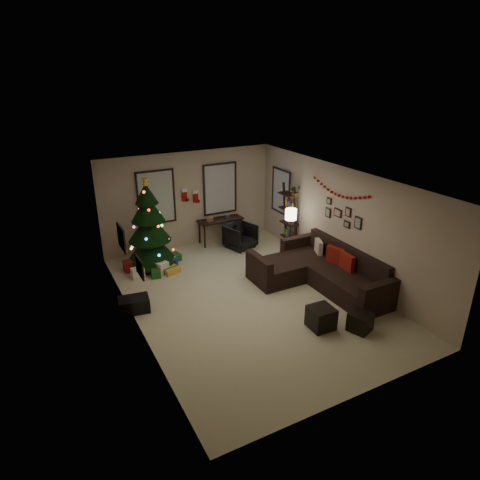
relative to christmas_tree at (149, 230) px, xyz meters
name	(u,v)px	position (x,y,z in m)	size (l,w,h in m)	color
floor	(248,297)	(1.44, -2.59, -1.00)	(7.00, 7.00, 0.00)	beige
ceiling	(249,180)	(1.44, -2.59, 1.70)	(7.00, 7.00, 0.00)	white
wall_back	(189,199)	(1.44, 0.91, 0.35)	(5.00, 5.00, 0.00)	#C2AD94
wall_front	(365,324)	(1.44, -6.09, 0.35)	(5.00, 5.00, 0.00)	#C2AD94
wall_left	(132,265)	(-1.06, -2.59, 0.35)	(7.00, 7.00, 0.00)	#C2AD94
wall_right	(340,223)	(3.94, -2.59, 0.35)	(7.00, 7.00, 0.00)	#C2AD94
window_back_left	(156,197)	(0.49, 0.88, 0.55)	(1.05, 0.06, 1.50)	#728CB2
window_back_right	(220,189)	(2.39, 0.88, 0.55)	(1.05, 0.06, 1.50)	#728CB2
window_right_wall	(281,191)	(3.91, -0.04, 0.50)	(0.06, 0.90, 1.30)	#728CB2
christmas_tree	(149,230)	(0.00, 0.00, 0.00)	(1.30, 1.30, 2.42)	black
presents	(157,267)	(0.03, -0.35, -0.88)	(1.50, 1.01, 0.30)	#14591E
sofa	(320,272)	(3.25, -2.83, -0.69)	(2.13, 3.07, 0.93)	black
pillow_red_a	(347,263)	(3.65, -3.25, -0.36)	(0.12, 0.43, 0.43)	maroon
pillow_red_b	(335,256)	(3.65, -2.84, -0.36)	(0.12, 0.44, 0.44)	maroon
pillow_cream	(319,247)	(3.65, -2.21, -0.37)	(0.11, 0.38, 0.38)	#BFB19B
ottoman_near	(321,318)	(2.14, -4.30, -0.78)	(0.47, 0.47, 0.44)	black
ottoman_far	(360,322)	(2.76, -4.73, -0.81)	(0.40, 0.40, 0.38)	black
desk	(220,222)	(2.27, 0.63, -0.37)	(1.33, 0.47, 0.71)	black
desk_chair	(240,236)	(2.59, -0.02, -0.65)	(0.68, 0.64, 0.70)	black
bookshelf	(289,219)	(3.74, -0.75, -0.08)	(0.30, 0.56, 1.90)	black
potted_plant	(295,190)	(3.74, -0.93, 0.80)	(0.42, 0.36, 0.46)	#4C4C4C
floor_lamp	(291,218)	(3.39, -1.31, 0.18)	(0.30, 0.30, 1.41)	black
art_map	(121,238)	(-1.04, -1.72, 0.59)	(0.04, 0.60, 0.50)	black
art_abstract	(140,267)	(-1.04, -3.07, 0.52)	(0.04, 0.45, 0.35)	black
gallery	(343,215)	(3.92, -2.66, 0.57)	(0.03, 1.25, 0.54)	black
garland	(339,191)	(3.89, -2.50, 1.13)	(0.08, 1.90, 0.30)	#A5140C
stocking_left	(185,195)	(1.30, 0.86, 0.51)	(0.20, 0.05, 0.36)	#990F0C
stocking_right	(196,196)	(1.63, 0.86, 0.43)	(0.20, 0.05, 0.36)	#990F0C
storage_bin	(134,305)	(-0.98, -1.98, -0.84)	(0.63, 0.42, 0.31)	black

